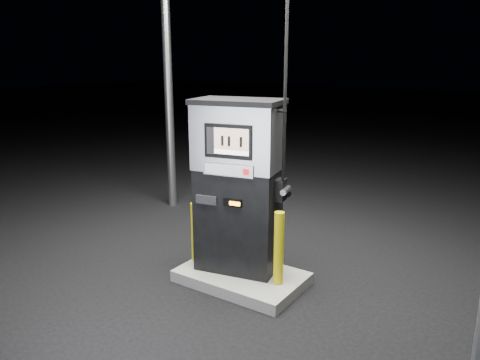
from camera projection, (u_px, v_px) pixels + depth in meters
The scene contains 5 objects.
ground at pixel (242, 282), 6.16m from camera, with size 80.00×80.00×0.00m, color black.
pump_island at pixel (242, 277), 6.14m from camera, with size 1.60×1.00×0.15m, color slate.
fuel_dispenser at pixel (238, 185), 5.97m from camera, with size 1.29×0.87×4.63m.
bollard_left at pixel (195, 232), 6.39m from camera, with size 0.11×0.11×0.82m, color #C4B50A.
bollard_right at pixel (279, 248), 5.70m from camera, with size 0.12×0.12×0.93m, color #C4B50A.
Camera 1 is at (3.12, -4.67, 2.88)m, focal length 35.00 mm.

